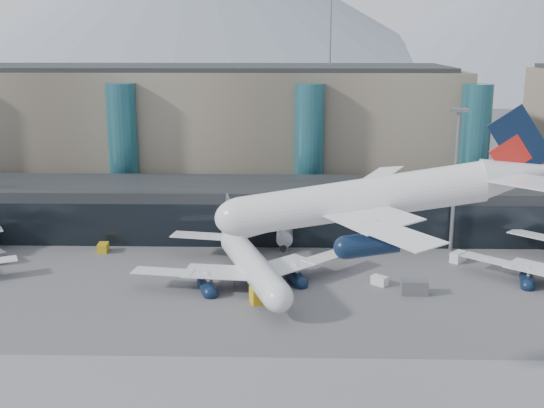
{
  "coord_description": "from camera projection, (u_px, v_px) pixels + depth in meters",
  "views": [
    {
      "loc": [
        0.58,
        -70.29,
        38.02
      ],
      "look_at": [
        -1.93,
        32.0,
        12.45
      ],
      "focal_mm": 45.0,
      "sensor_mm": 36.0,
      "label": 1
    }
  ],
  "objects": [
    {
      "name": "lightmast_mid",
      "position": [
        455.0,
        172.0,
        119.75
      ],
      "size": [
        3.0,
        1.2,
        25.6
      ],
      "color": "slate",
      "rests_on": "ground"
    },
    {
      "name": "concourse",
      "position": [
        285.0,
        209.0,
        132.19
      ],
      "size": [
        170.0,
        27.0,
        10.0
      ],
      "color": "black",
      "rests_on": "ground"
    },
    {
      "name": "veh_h",
      "position": [
        265.0,
        294.0,
        99.17
      ],
      "size": [
        4.81,
        3.55,
        2.38
      ],
      "primitive_type": "cube",
      "rotation": [
        0.0,
        0.0,
        0.33
      ],
      "color": "gold",
      "rests_on": "ground"
    },
    {
      "name": "ground",
      "position": [
        282.0,
        378.0,
        77.41
      ],
      "size": [
        900.0,
        900.0,
        0.0
      ],
      "primitive_type": "plane",
      "color": "#515154",
      "rests_on": "ground"
    },
    {
      "name": "veh_c",
      "position": [
        414.0,
        287.0,
        102.22
      ],
      "size": [
        4.03,
        2.27,
        2.19
      ],
      "primitive_type": "cube",
      "rotation": [
        0.0,
        0.0,
        -0.05
      ],
      "color": "#4E4F54",
      "rests_on": "ground"
    },
    {
      "name": "veh_g",
      "position": [
        379.0,
        281.0,
        106.09
      ],
      "size": [
        2.8,
        2.69,
        1.43
      ],
      "primitive_type": "cube",
      "rotation": [
        0.0,
        0.0,
        -0.71
      ],
      "color": "silver",
      "rests_on": "ground"
    },
    {
      "name": "veh_b",
      "position": [
        103.0,
        248.0,
        122.14
      ],
      "size": [
        1.89,
        2.88,
        1.59
      ],
      "primitive_type": "cube",
      "rotation": [
        0.0,
        0.0,
        1.64
      ],
      "color": "gold",
      "rests_on": "ground"
    },
    {
      "name": "jet_parked_mid",
      "position": [
        246.0,
        251.0,
        107.92
      ],
      "size": [
        36.39,
        38.3,
        12.3
      ],
      "rotation": [
        0.0,
        0.0,
        1.88
      ],
      "color": "silver",
      "rests_on": "ground"
    },
    {
      "name": "teal_towers",
      "position": [
        216.0,
        149.0,
        146.15
      ],
      "size": [
        116.4,
        19.4,
        46.0
      ],
      "color": "#27626E",
      "rests_on": "ground"
    },
    {
      "name": "veh_d",
      "position": [
        458.0,
        257.0,
        116.88
      ],
      "size": [
        3.27,
        3.36,
        1.74
      ],
      "primitive_type": "cube",
      "rotation": [
        0.0,
        0.0,
        0.83
      ],
      "color": "silver",
      "rests_on": "ground"
    },
    {
      "name": "mountain_ridge",
      "position": [
        313.0,
        22.0,
        434.49
      ],
      "size": [
        910.0,
        400.0,
        110.0
      ],
      "color": "gray",
      "rests_on": "ground"
    },
    {
      "name": "hero_jet",
      "position": [
        395.0,
        186.0,
        64.56
      ],
      "size": [
        33.12,
        33.92,
        10.93
      ],
      "rotation": [
        0.0,
        -0.17,
        -0.05
      ],
      "color": "silver",
      "rests_on": "ground"
    },
    {
      "name": "terminal_main",
      "position": [
        181.0,
        132.0,
        161.55
      ],
      "size": [
        130.0,
        30.0,
        31.0
      ],
      "color": "gray",
      "rests_on": "ground"
    }
  ]
}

